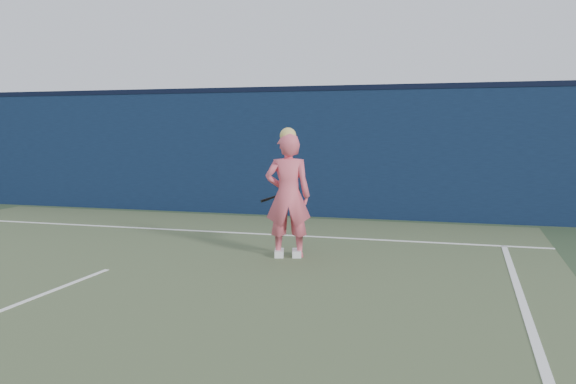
% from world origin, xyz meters
% --- Properties ---
extents(ground, '(80.00, 80.00, 0.00)m').
position_xyz_m(ground, '(0.00, 0.00, 0.00)').
color(ground, '#2E452A').
rests_on(ground, ground).
extents(backstop_wall, '(24.00, 0.40, 2.50)m').
position_xyz_m(backstop_wall, '(0.00, 6.50, 1.25)').
color(backstop_wall, '#0B1933').
rests_on(backstop_wall, ground).
extents(wall_cap, '(24.00, 0.42, 0.10)m').
position_xyz_m(wall_cap, '(0.00, 6.50, 2.55)').
color(wall_cap, black).
rests_on(wall_cap, backstop_wall).
extents(player, '(0.70, 0.55, 1.76)m').
position_xyz_m(player, '(1.92, 2.41, 0.85)').
color(player, '#E6596B').
rests_on(player, ground).
extents(racket, '(0.50, 0.40, 0.32)m').
position_xyz_m(racket, '(1.79, 2.89, 0.84)').
color(racket, black).
rests_on(racket, ground).
extents(court_lines, '(11.00, 12.04, 0.01)m').
position_xyz_m(court_lines, '(0.00, -0.33, 0.01)').
color(court_lines, white).
rests_on(court_lines, court_surface).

